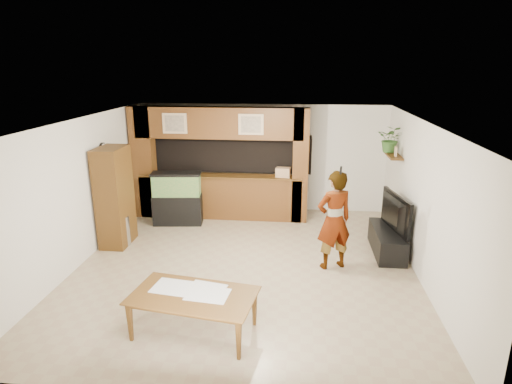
# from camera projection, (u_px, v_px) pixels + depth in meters

# --- Properties ---
(floor) EXTENTS (6.50, 6.50, 0.00)m
(floor) POSITION_uv_depth(u_px,v_px,m) (246.00, 265.00, 7.78)
(floor) COLOR tan
(floor) RESTS_ON ground
(ceiling) EXTENTS (6.50, 6.50, 0.00)m
(ceiling) POSITION_uv_depth(u_px,v_px,m) (244.00, 122.00, 7.02)
(ceiling) COLOR white
(ceiling) RESTS_ON wall_back
(wall_back) EXTENTS (6.00, 0.00, 6.00)m
(wall_back) POSITION_uv_depth(u_px,v_px,m) (262.00, 158.00, 10.50)
(wall_back) COLOR silver
(wall_back) RESTS_ON floor
(wall_left) EXTENTS (0.00, 6.50, 6.50)m
(wall_left) POSITION_uv_depth(u_px,v_px,m) (80.00, 192.00, 7.69)
(wall_left) COLOR silver
(wall_left) RESTS_ON floor
(wall_right) EXTENTS (0.00, 6.50, 6.50)m
(wall_right) POSITION_uv_depth(u_px,v_px,m) (424.00, 203.00, 7.11)
(wall_right) COLOR silver
(wall_right) RESTS_ON floor
(partition) EXTENTS (4.20, 0.99, 2.60)m
(partition) POSITION_uv_depth(u_px,v_px,m) (219.00, 162.00, 10.00)
(partition) COLOR brown
(partition) RESTS_ON floor
(wall_clock) EXTENTS (0.05, 0.25, 0.25)m
(wall_clock) POSITION_uv_depth(u_px,v_px,m) (103.00, 149.00, 8.47)
(wall_clock) COLOR black
(wall_clock) RESTS_ON wall_left
(wall_shelf) EXTENTS (0.25, 0.90, 0.04)m
(wall_shelf) POSITION_uv_depth(u_px,v_px,m) (393.00, 155.00, 8.86)
(wall_shelf) COLOR brown
(wall_shelf) RESTS_ON wall_right
(pantry_cabinet) EXTENTS (0.50, 0.81, 1.98)m
(pantry_cabinet) POSITION_uv_depth(u_px,v_px,m) (115.00, 197.00, 8.45)
(pantry_cabinet) COLOR brown
(pantry_cabinet) RESTS_ON floor
(trash_can) EXTENTS (0.33, 0.33, 0.61)m
(trash_can) POSITION_uv_depth(u_px,v_px,m) (121.00, 231.00, 8.58)
(trash_can) COLOR #B2B2B7
(trash_can) RESTS_ON floor
(aquarium) EXTENTS (1.09, 0.41, 1.21)m
(aquarium) POSITION_uv_depth(u_px,v_px,m) (177.00, 199.00, 9.64)
(aquarium) COLOR black
(aquarium) RESTS_ON floor
(tv_stand) EXTENTS (0.51, 1.39, 0.46)m
(tv_stand) POSITION_uv_depth(u_px,v_px,m) (387.00, 241.00, 8.25)
(tv_stand) COLOR black
(tv_stand) RESTS_ON floor
(television) EXTENTS (0.40, 1.23, 0.70)m
(television) POSITION_uv_depth(u_px,v_px,m) (390.00, 213.00, 8.08)
(television) COLOR black
(television) RESTS_ON tv_stand
(photo_frame) EXTENTS (0.03, 0.15, 0.20)m
(photo_frame) POSITION_uv_depth(u_px,v_px,m) (396.00, 152.00, 8.62)
(photo_frame) COLOR tan
(photo_frame) RESTS_ON wall_shelf
(potted_plant) EXTENTS (0.65, 0.61, 0.57)m
(potted_plant) POSITION_uv_depth(u_px,v_px,m) (391.00, 139.00, 8.96)
(potted_plant) COLOR #325E25
(potted_plant) RESTS_ON wall_shelf
(person) EXTENTS (0.77, 0.66, 1.79)m
(person) POSITION_uv_depth(u_px,v_px,m) (334.00, 220.00, 7.46)
(person) COLOR #8E6C4E
(person) RESTS_ON floor
(microphone) EXTENTS (0.04, 0.10, 0.16)m
(microphone) POSITION_uv_depth(u_px,v_px,m) (341.00, 170.00, 7.04)
(microphone) COLOR black
(microphone) RESTS_ON person
(dining_table) EXTENTS (1.77, 1.16, 0.58)m
(dining_table) POSITION_uv_depth(u_px,v_px,m) (193.00, 315.00, 5.73)
(dining_table) COLOR brown
(dining_table) RESTS_ON floor
(newspaper_a) EXTENTS (0.60, 0.47, 0.01)m
(newspaper_a) POSITION_uv_depth(u_px,v_px,m) (208.00, 294.00, 5.67)
(newspaper_a) COLOR silver
(newspaper_a) RESTS_ON dining_table
(newspaper_b) EXTENTS (0.64, 0.50, 0.01)m
(newspaper_b) POSITION_uv_depth(u_px,v_px,m) (174.00, 287.00, 5.85)
(newspaper_b) COLOR silver
(newspaper_b) RESTS_ON dining_table
(newspaper_c) EXTENTS (0.56, 0.46, 0.01)m
(newspaper_c) POSITION_uv_depth(u_px,v_px,m) (207.00, 289.00, 5.82)
(newspaper_c) COLOR silver
(newspaper_c) RESTS_ON dining_table
(counter_box) EXTENTS (0.35, 0.25, 0.21)m
(counter_box) POSITION_uv_depth(u_px,v_px,m) (283.00, 172.00, 9.72)
(counter_box) COLOR tan
(counter_box) RESTS_ON partition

